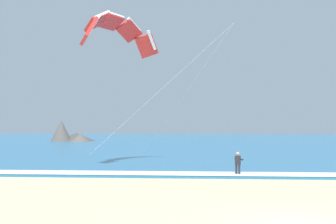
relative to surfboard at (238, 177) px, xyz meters
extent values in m
plane|color=#C6B78E|center=(0.94, -12.88, -0.03)|extent=(200.00, 200.00, 0.00)
cube|color=teal|center=(0.94, 59.17, 0.07)|extent=(200.00, 120.00, 0.20)
cube|color=white|center=(0.94, 0.17, 0.19)|extent=(200.00, 2.07, 0.04)
ellipsoid|color=#E04C38|center=(0.00, 0.00, 0.00)|extent=(0.98, 1.46, 0.05)
cube|color=black|center=(0.00, 0.23, 0.04)|extent=(0.17, 0.12, 0.04)
cube|color=black|center=(0.00, -0.23, 0.04)|extent=(0.17, 0.12, 0.04)
cylinder|color=#232328|center=(-0.09, 0.04, 0.39)|extent=(0.14, 0.14, 0.84)
cylinder|color=#232328|center=(0.09, -0.04, 0.39)|extent=(0.14, 0.14, 0.84)
cube|color=#232328|center=(0.00, 0.00, 1.11)|extent=(0.39, 0.32, 0.60)
sphere|color=tan|center=(0.00, 0.00, 1.55)|extent=(0.22, 0.22, 0.22)
cylinder|color=#232328|center=(-0.10, 0.22, 1.16)|extent=(0.29, 0.50, 0.22)
cylinder|color=#232328|center=(0.23, 0.07, 1.16)|extent=(0.29, 0.50, 0.22)
cylinder|color=black|center=(0.16, 0.35, 1.16)|extent=(0.52, 0.26, 0.04)
cube|color=#3F3F42|center=(0.05, 0.11, 0.89)|extent=(0.14, 0.12, 0.10)
cube|color=red|center=(-7.08, 8.21, 10.37)|extent=(2.04, 1.21, 2.14)
cube|color=white|center=(-6.61, 7.93, 10.81)|extent=(0.77, 1.05, 1.63)
cube|color=red|center=(-8.48, 7.26, 11.50)|extent=(2.23, 1.92, 1.80)
cube|color=white|center=(-8.01, 6.98, 11.93)|extent=(1.06, 1.53, 1.07)
cube|color=red|center=(-9.70, 5.68, 11.90)|extent=(2.19, 2.35, 1.04)
cube|color=white|center=(-9.24, 5.41, 12.34)|extent=(1.17, 1.70, 0.28)
cube|color=red|center=(-10.48, 3.85, 11.50)|extent=(1.93, 2.45, 1.80)
cube|color=white|center=(-10.01, 3.57, 11.93)|extent=(1.07, 1.54, 1.07)
cube|color=red|center=(-10.62, 2.16, 10.37)|extent=(1.52, 2.26, 2.14)
cube|color=white|center=(-10.15, 1.89, 10.81)|extent=(0.78, 1.14, 1.63)
cylinder|color=#B2B2B7|center=(-3.62, 4.28, 5.77)|extent=(6.95, 7.89, 9.21)
cylinder|color=#B2B2B7|center=(-5.39, 1.25, 5.77)|extent=(10.48, 1.84, 9.21)
cone|color=#47423D|center=(-27.05, 54.56, 0.87)|extent=(8.66, 8.66, 1.80)
cone|color=#56514C|center=(-25.28, 51.39, 0.87)|extent=(4.31, 4.31, 1.78)
cone|color=#56514C|center=(-29.31, 52.14, 2.14)|extent=(4.31, 4.31, 4.34)
camera|label=1|loc=(-2.64, -27.89, 3.47)|focal=44.63mm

